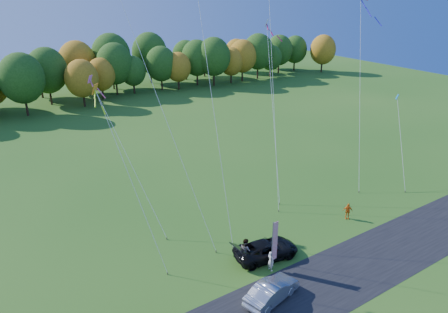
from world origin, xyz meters
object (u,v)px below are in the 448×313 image
person_east (348,211)px  feather_flag (274,241)px  silver_sedan (272,291)px  black_suv (266,250)px

person_east → feather_flag: (-10.59, -2.18, 1.83)m
feather_flag → person_east: bearing=11.6°
person_east → feather_flag: feather_flag is taller
silver_sedan → black_suv: bearing=-47.7°
feather_flag → black_suv: bearing=69.0°
black_suv → person_east: 10.00m
black_suv → feather_flag: bearing=168.2°
silver_sedan → person_east: size_ratio=2.88×
black_suv → person_east: (9.98, 0.58, 0.06)m
person_east → feather_flag: 10.97m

